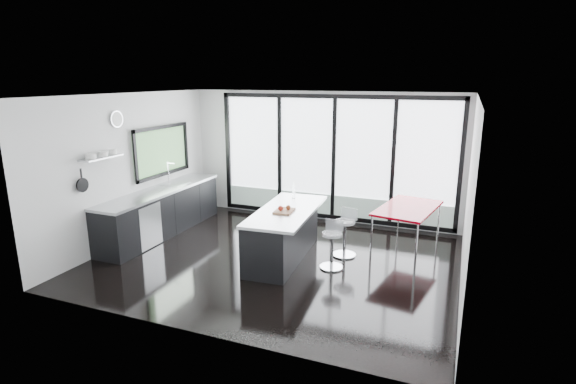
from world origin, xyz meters
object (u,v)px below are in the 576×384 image
at_px(island, 283,233).
at_px(bar_stool_far, 345,238).
at_px(red_table, 407,229).
at_px(bar_stool_near, 332,250).

relative_size(island, bar_stool_far, 3.41).
bearing_deg(red_table, bar_stool_near, -129.34).
xyz_separation_m(bar_stool_far, red_table, (0.98, 0.67, 0.08)).
distance_m(bar_stool_near, bar_stool_far, 0.60).
bearing_deg(red_table, island, -149.82).
distance_m(bar_stool_far, red_table, 1.19).
bearing_deg(bar_stool_near, island, 171.29).
distance_m(island, red_table, 2.27).
height_order(bar_stool_near, bar_stool_far, bar_stool_far).
bearing_deg(island, red_table, 30.18).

